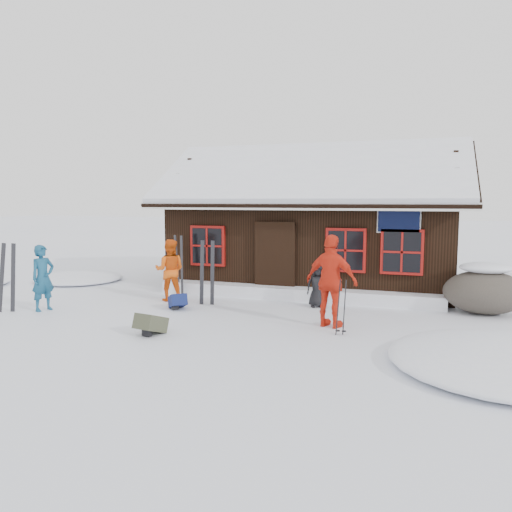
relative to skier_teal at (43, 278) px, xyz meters
The scene contains 15 objects.
ground 4.07m from the skier_teal, 13.87° to the left, with size 120.00×120.00×0.00m, color white.
mountain_hut 8.05m from the skier_teal, 47.84° to the left, with size 8.90×6.09×4.42m.
snow_drift 6.29m from the skier_teal, 30.82° to the left, with size 7.60×0.60×0.35m, color white.
snow_mounds 6.26m from the skier_teal, 27.03° to the left, with size 20.60×13.20×0.48m.
skier_teal is the anchor object (origin of this frame).
skier_orange_left 3.07m from the skier_teal, 41.81° to the left, with size 0.79×0.61×1.62m, color #E65710.
skier_orange_right 6.84m from the skier_teal, ahead, with size 1.14×0.47×1.94m, color red.
skier_crouched 6.62m from the skier_teal, 22.16° to the left, with size 0.52×0.34×1.06m, color black.
boulder 10.42m from the skier_teal, 16.85° to the left, with size 1.84×1.38×1.08m.
ski_pair_left 0.79m from the skier_teal, 150.34° to the right, with size 0.52×0.20×1.69m.
ski_pair_mid 3.61m from the skier_teal, 54.12° to the left, with size 0.41×0.30×1.71m.
ski_pair_right 3.92m from the skier_teal, 28.95° to the left, with size 0.42×0.08×1.68m.
ski_poles 7.11m from the skier_teal, ahead, with size 0.20×0.10×1.15m.
backpack_blue 3.26m from the skier_teal, 21.42° to the left, with size 0.38×0.50×0.27m, color #131D52.
backpack_olive 3.77m from the skier_teal, 16.87° to the right, with size 0.43×0.56×0.31m, color #3E412F.
Camera 1 is at (4.73, -10.45, 2.64)m, focal length 35.00 mm.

